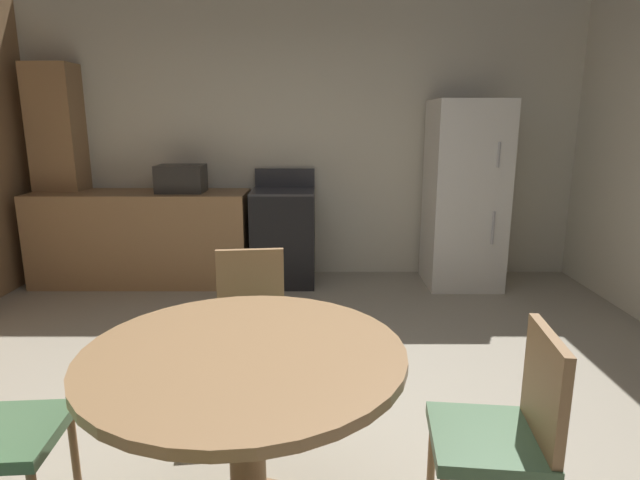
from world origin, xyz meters
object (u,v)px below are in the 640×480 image
refrigerator (465,195)px  chair_north (251,319)px  oven_range (284,236)px  microwave (181,179)px  dining_table (245,389)px  chair_east (507,428)px

refrigerator → chair_north: bearing=-128.7°
oven_range → microwave: bearing=-179.8°
dining_table → chair_east: (0.95, -0.10, -0.10)m
microwave → chair_north: 2.49m
microwave → chair_east: size_ratio=0.51×
oven_range → chair_east: bearing=-72.7°
chair_east → chair_north: size_ratio=1.00×
refrigerator → chair_north: 2.84m
oven_range → dining_table: (0.08, -3.20, 0.13)m
refrigerator → chair_north: size_ratio=2.02×
refrigerator → chair_east: 3.34m
oven_range → microwave: 1.12m
refrigerator → microwave: 2.71m
oven_range → microwave: (-0.97, -0.00, 0.56)m
refrigerator → microwave: size_ratio=4.00×
refrigerator → chair_east: refrigerator is taller
dining_table → chair_east: 0.96m
refrigerator → oven_range: bearing=178.2°
dining_table → oven_range: bearing=91.4°
dining_table → chair_north: size_ratio=1.37×
dining_table → chair_east: size_ratio=1.37×
refrigerator → chair_north: refrigerator is taller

